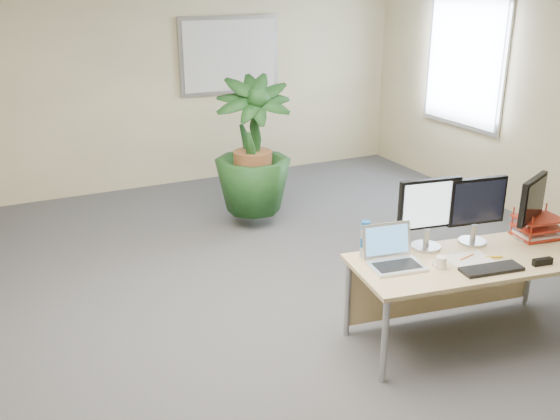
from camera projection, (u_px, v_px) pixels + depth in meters
name	position (u px, v px, depth m)	size (l,w,h in m)	color
floor	(284.00, 346.00, 4.41)	(8.00, 8.00, 0.00)	#4E4E53
back_wall	(134.00, 78.00, 7.31)	(7.00, 0.04, 2.70)	tan
whiteboard	(230.00, 55.00, 7.70)	(1.30, 0.04, 0.95)	#A0A0A5
window	(465.00, 61.00, 7.22)	(0.04, 1.30, 1.55)	#A0A0A5
desk	(461.00, 271.00, 4.41)	(1.73, 0.93, 0.63)	#D4B57D
floor_plant	(253.00, 155.00, 6.36)	(0.84, 0.84, 1.50)	#153B17
monitor_left	(429.00, 209.00, 4.36)	(0.47, 0.21, 0.52)	#A1A1A6
monitor_right	(477.00, 206.00, 4.45)	(0.45, 0.20, 0.50)	#A1A1A6
monitor_dark	(532.00, 204.00, 4.53)	(0.40, 0.22, 0.48)	#A1A1A6
laptop	(392.00, 255.00, 4.19)	(0.40, 0.36, 0.25)	silver
keyboard	(491.00, 269.00, 4.11)	(0.42, 0.14, 0.02)	black
coffee_mug	(441.00, 263.00, 4.14)	(0.11, 0.07, 0.08)	white
spiral_notebook	(469.00, 260.00, 4.26)	(0.30, 0.23, 0.01)	white
orange_pen	(467.00, 257.00, 4.28)	(0.01, 0.01, 0.14)	orange
yellow_highlighter	(494.00, 257.00, 4.29)	(0.02, 0.02, 0.12)	yellow
water_bottle	(365.00, 240.00, 4.27)	(0.07, 0.07, 0.27)	silver
letter_tray	(537.00, 229.00, 4.63)	(0.35, 0.29, 0.15)	#A02413
stapler	(542.00, 262.00, 4.19)	(0.14, 0.04, 0.05)	black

